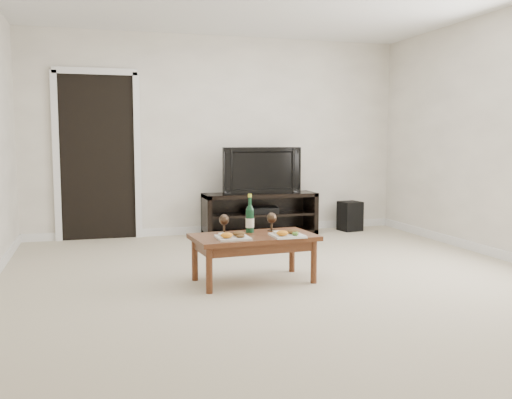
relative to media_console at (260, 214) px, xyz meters
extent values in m
plane|color=beige|center=(-0.50, -2.50, -0.28)|extent=(5.50, 5.50, 0.00)
cube|color=white|center=(-0.50, 0.27, 1.02)|extent=(5.00, 0.04, 2.60)
cube|color=black|center=(-2.05, 0.24, 0.75)|extent=(0.90, 0.02, 2.05)
cube|color=black|center=(0.00, 0.00, 0.00)|extent=(1.50, 0.45, 0.55)
imported|color=black|center=(0.00, 0.00, 0.58)|extent=(1.05, 0.15, 0.60)
cube|color=black|center=(0.03, -0.01, 0.05)|extent=(0.44, 0.35, 0.08)
cube|color=black|center=(1.29, -0.04, -0.07)|extent=(0.31, 0.31, 0.40)
cube|color=brown|center=(-0.77, -2.40, -0.07)|extent=(1.12, 0.67, 0.42)
cube|color=white|center=(-0.99, -2.53, 0.18)|extent=(0.27, 0.27, 0.07)
cube|color=white|center=(-0.51, -2.56, 0.18)|extent=(0.27, 0.27, 0.07)
cylinder|color=#0E351D|center=(-0.76, -2.26, 0.32)|extent=(0.07, 0.07, 0.35)
camera|label=1|loc=(-2.13, -7.17, 0.99)|focal=40.00mm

